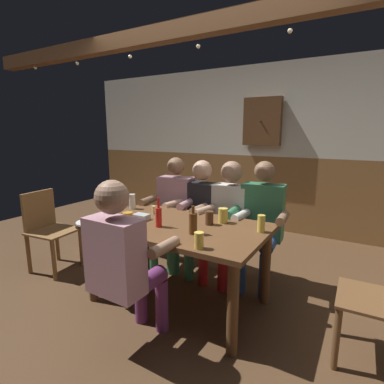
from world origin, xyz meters
TOP-DOWN VIEW (x-y plane):
  - ground_plane at (0.00, 0.00)m, footprint 8.01×8.01m
  - back_wall_upper at (0.00, 2.45)m, footprint 6.68×0.12m
  - back_wall_wainscot at (0.00, 2.45)m, footprint 6.68×0.12m
  - ceiling_beam at (0.00, 0.32)m, footprint 6.01×0.14m
  - dining_table at (0.00, -0.08)m, footprint 1.53×0.91m
  - person_0 at (-0.51, 0.60)m, footprint 0.57×0.54m
  - person_1 at (-0.18, 0.60)m, footprint 0.54×0.55m
  - person_2 at (0.17, 0.60)m, footprint 0.55×0.55m
  - person_3 at (0.52, 0.61)m, footprint 0.57×0.53m
  - person_4 at (0.00, -0.76)m, footprint 0.53×0.51m
  - chair_empty_near_right at (-1.61, -0.24)m, footprint 0.48×0.48m
  - table_candle at (-0.38, 0.08)m, footprint 0.04×0.04m
  - condiment_caddy at (-0.37, -0.13)m, footprint 0.14×0.10m
  - plate_0 at (-0.69, -0.45)m, footprint 0.23×0.23m
  - bottle_0 at (-0.68, -0.25)m, footprint 0.05×0.05m
  - bottle_1 at (0.24, -0.23)m, footprint 0.07×0.07m
  - bottle_2 at (-0.10, -0.22)m, footprint 0.05×0.05m
  - pint_glass_0 at (0.24, 0.05)m, footprint 0.07×0.07m
  - pint_glass_1 at (0.32, 0.16)m, footprint 0.08×0.08m
  - pint_glass_2 at (-0.70, 0.12)m, footprint 0.07×0.07m
  - pint_glass_3 at (-0.33, -0.35)m, footprint 0.08×0.08m
  - pint_glass_4 at (0.69, 0.09)m, footprint 0.06×0.06m
  - pint_glass_5 at (0.43, -0.47)m, footprint 0.07×0.07m
  - wall_dart_cabinet at (-0.05, 2.32)m, footprint 0.56×0.15m
  - string_lights at (0.00, 0.27)m, footprint 4.71×0.04m

SIDE VIEW (x-z plane):
  - ground_plane at x=0.00m, z-range 0.00..0.00m
  - chair_empty_near_right at x=-1.61m, z-range 0.04..0.92m
  - back_wall_wainscot at x=0.00m, z-range 0.00..1.15m
  - dining_table at x=0.00m, z-range 0.26..0.99m
  - person_1 at x=-0.18m, z-range 0.06..1.28m
  - person_0 at x=-0.51m, z-range 0.06..1.29m
  - person_4 at x=0.00m, z-range 0.06..1.29m
  - person_2 at x=0.17m, z-range 0.07..1.29m
  - person_3 at x=0.52m, z-range 0.06..1.31m
  - plate_0 at x=-0.69m, z-range 0.73..0.75m
  - condiment_caddy at x=-0.37m, z-range 0.73..0.78m
  - table_candle at x=-0.38m, z-range 0.73..0.81m
  - pint_glass_5 at x=0.43m, z-range 0.73..0.85m
  - pint_glass_0 at x=0.24m, z-range 0.73..0.85m
  - pint_glass_3 at x=-0.33m, z-range 0.73..0.86m
  - pint_glass_1 at x=0.32m, z-range 0.73..0.86m
  - pint_glass_4 at x=0.69m, z-range 0.73..0.87m
  - pint_glass_2 at x=-0.70m, z-range 0.73..0.89m
  - bottle_0 at x=-0.68m, z-range 0.70..0.94m
  - bottle_1 at x=0.24m, z-range 0.71..0.94m
  - bottle_2 at x=-0.10m, z-range 0.70..0.95m
  - wall_dart_cabinet at x=-0.05m, z-range 1.32..2.02m
  - back_wall_upper at x=0.00m, z-range 1.15..2.50m
  - string_lights at x=0.00m, z-range 2.23..2.32m
  - ceiling_beam at x=0.00m, z-range 2.34..2.50m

